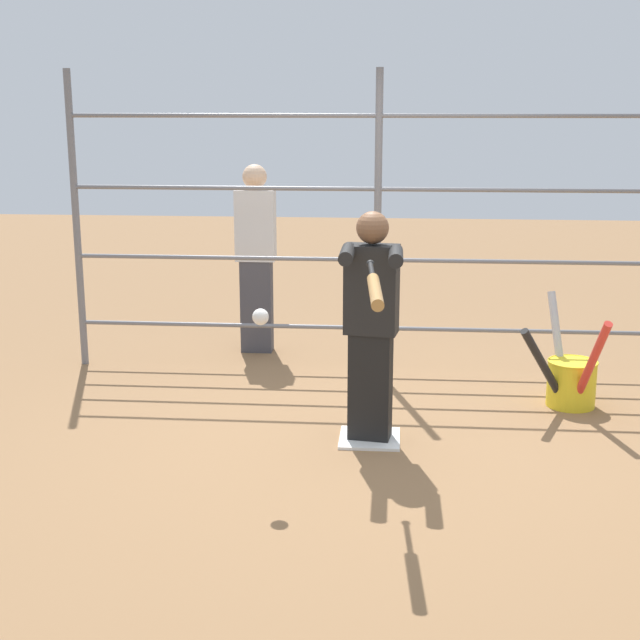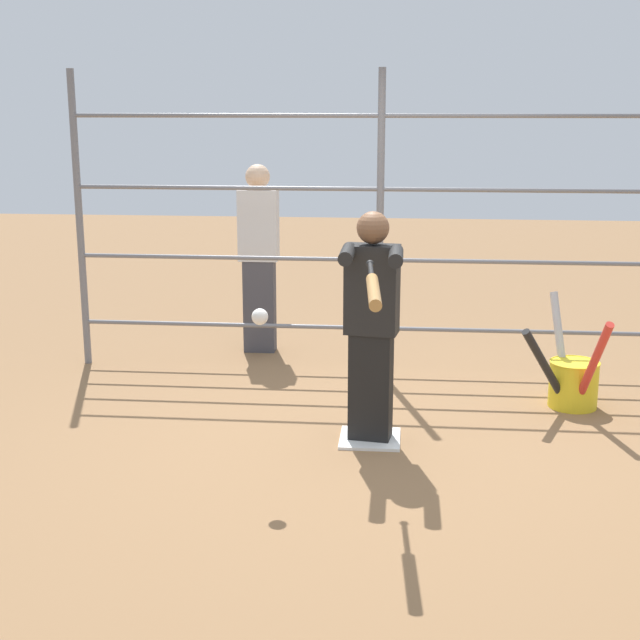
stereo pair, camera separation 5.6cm
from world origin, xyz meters
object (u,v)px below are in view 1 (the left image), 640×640
bystander_behind_fence (256,256)px  softball_in_flight (261,317)px  batter (371,320)px  bat_bucket (570,379)px  baseball_bat_swinging (375,288)px

bystander_behind_fence → softball_in_flight: bearing=99.4°
batter → softball_in_flight: bearing=46.2°
softball_in_flight → bat_bucket: softball_in_flight is taller
batter → baseball_bat_swinging: batter is taller
softball_in_flight → bystander_behind_fence: bearing=-80.6°
bystander_behind_fence → batter: bearing=116.7°
baseball_bat_swinging → softball_in_flight: (0.66, -0.30, -0.24)m
batter → baseball_bat_swinging: size_ratio=1.65×
bat_bucket → bystander_behind_fence: size_ratio=0.53×
batter → baseball_bat_swinging: bearing=92.4°
bystander_behind_fence → baseball_bat_swinging: bearing=109.9°
bat_bucket → bystander_behind_fence: bearing=-27.7°
bat_bucket → bystander_behind_fence: (2.53, -1.33, 0.66)m
batter → softball_in_flight: size_ratio=15.87×
batter → bat_bucket: 1.77m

